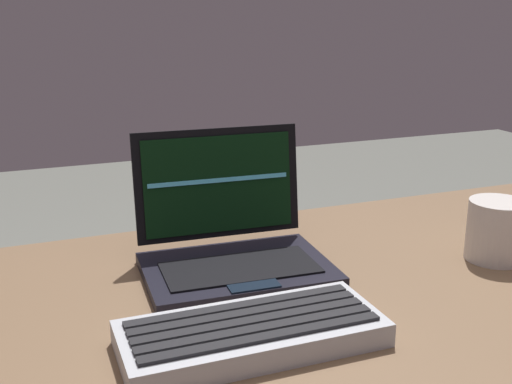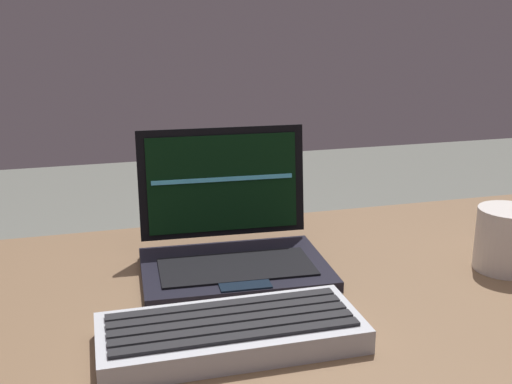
# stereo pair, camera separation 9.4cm
# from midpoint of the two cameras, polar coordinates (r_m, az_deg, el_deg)

# --- Properties ---
(desk) EXTENTS (1.38, 0.65, 0.76)m
(desk) POSITION_cam_midpoint_polar(r_m,az_deg,el_deg) (0.97, 7.08, -15.61)
(desk) COLOR brown
(desk) RESTS_ON ground
(laptop_front) EXTENTS (0.28, 0.23, 0.20)m
(laptop_front) POSITION_cam_midpoint_polar(r_m,az_deg,el_deg) (0.96, 0.54, -4.59)
(laptop_front) COLOR black
(laptop_front) RESTS_ON desk
(external_keyboard) EXTENTS (0.31, 0.13, 0.03)m
(external_keyboard) POSITION_cam_midpoint_polar(r_m,az_deg,el_deg) (0.76, 1.34, -12.62)
(external_keyboard) COLOR #B0B4BA
(external_keyboard) RESTS_ON desk
(coffee_mug) EXTENTS (0.14, 0.09, 0.10)m
(coffee_mug) POSITION_cam_midpoint_polar(r_m,az_deg,el_deg) (1.04, 24.27, -3.94)
(coffee_mug) COLOR silver
(coffee_mug) RESTS_ON desk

